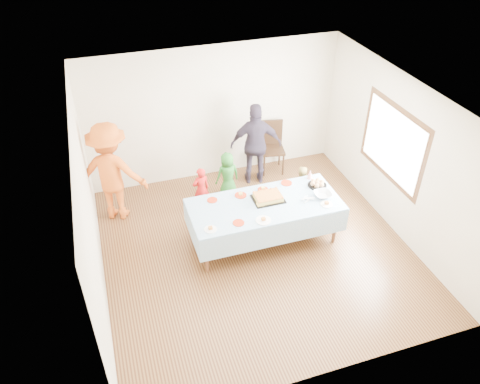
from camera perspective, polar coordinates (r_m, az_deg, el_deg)
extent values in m
plane|color=#422312|center=(7.99, 1.93, -6.87)|extent=(5.00, 5.00, 0.00)
cube|color=beige|center=(9.22, -3.17, 9.54)|extent=(5.00, 0.04, 2.70)
cube|color=beige|center=(5.46, 11.26, -13.21)|extent=(5.00, 0.04, 2.70)
cube|color=beige|center=(6.86, -17.94, -2.59)|extent=(0.04, 5.00, 2.70)
cube|color=beige|center=(8.23, 18.80, 4.11)|extent=(0.04, 5.00, 2.70)
cube|color=white|center=(6.48, 2.41, 11.00)|extent=(5.00, 5.00, 0.04)
cube|color=#472B16|center=(8.28, 18.07, 5.66)|extent=(0.03, 1.75, 1.35)
cylinder|color=brown|center=(7.38, -4.12, -7.51)|extent=(0.06, 0.06, 0.73)
cylinder|color=brown|center=(8.04, 11.55, -4.00)|extent=(0.06, 0.06, 0.73)
cylinder|color=brown|center=(8.00, -5.64, -3.57)|extent=(0.06, 0.06, 0.73)
cylinder|color=brown|center=(8.61, 9.00, -0.63)|extent=(0.06, 0.06, 0.73)
cube|color=brown|center=(7.69, 3.06, -1.62)|extent=(2.40, 1.00, 0.04)
cube|color=white|center=(7.68, 3.07, -1.47)|extent=(2.50, 1.10, 0.01)
cube|color=black|center=(7.77, 3.43, -0.85)|extent=(0.51, 0.39, 0.01)
cube|color=gold|center=(7.75, 3.44, -0.62)|extent=(0.43, 0.33, 0.06)
cube|color=#B25C29|center=(7.72, 3.45, -0.39)|extent=(0.43, 0.33, 0.01)
cylinder|color=black|center=(8.19, 9.38, 0.82)|extent=(0.33, 0.33, 0.02)
sphere|color=tan|center=(8.19, 9.96, 1.21)|extent=(0.08, 0.08, 0.08)
sphere|color=tan|center=(8.23, 9.46, 1.44)|extent=(0.08, 0.08, 0.08)
sphere|color=tan|center=(8.20, 8.91, 1.34)|extent=(0.08, 0.08, 0.08)
sphere|color=tan|center=(8.12, 8.86, 1.00)|extent=(0.08, 0.08, 0.08)
sphere|color=tan|center=(8.09, 9.37, 0.76)|extent=(0.08, 0.08, 0.08)
sphere|color=tan|center=(8.12, 9.92, 0.87)|extent=(0.08, 0.08, 0.08)
sphere|color=tan|center=(8.16, 9.41, 1.11)|extent=(0.08, 0.08, 0.08)
imported|color=silver|center=(7.93, 10.06, -0.31)|extent=(0.29, 0.29, 0.07)
cone|color=white|center=(8.32, 8.53, 2.16)|extent=(0.10, 0.10, 0.17)
cylinder|color=red|center=(7.75, -3.41, -0.99)|extent=(0.17, 0.17, 0.01)
cylinder|color=red|center=(7.84, 0.07, -0.39)|extent=(0.20, 0.20, 0.01)
cylinder|color=red|center=(7.99, 2.82, 0.31)|extent=(0.18, 0.18, 0.01)
cylinder|color=red|center=(8.18, 5.69, 1.11)|extent=(0.19, 0.19, 0.01)
cylinder|color=red|center=(7.27, -0.18, -3.78)|extent=(0.18, 0.18, 0.01)
cylinder|color=white|center=(7.16, -3.62, -4.56)|extent=(0.20, 0.20, 0.01)
cylinder|color=white|center=(7.32, 2.87, -3.47)|extent=(0.25, 0.25, 0.01)
cylinder|color=white|center=(7.77, 10.51, -1.49)|extent=(0.20, 0.20, 0.01)
cylinder|color=black|center=(9.63, 2.97, 3.16)|extent=(0.04, 0.04, 0.47)
cylinder|color=black|center=(9.70, 5.28, 3.32)|extent=(0.04, 0.04, 0.47)
cylinder|color=black|center=(9.96, 2.58, 4.38)|extent=(0.04, 0.04, 0.47)
cylinder|color=black|center=(10.03, 4.82, 4.52)|extent=(0.04, 0.04, 0.47)
cube|color=black|center=(9.69, 3.97, 5.16)|extent=(0.54, 0.54, 0.06)
cube|color=black|center=(9.72, 3.82, 7.29)|extent=(0.46, 0.13, 0.55)
imported|color=red|center=(8.59, -4.76, 0.32)|extent=(0.36, 0.27, 0.90)
imported|color=#256D24|center=(8.89, -1.53, 2.03)|extent=(0.50, 0.36, 0.96)
imported|color=#D0B761|center=(8.75, 7.35, 0.65)|extent=(0.46, 0.38, 0.85)
imported|color=#D85C1B|center=(8.45, -15.39, 2.34)|extent=(1.38, 1.10, 1.87)
imported|color=#332B3B|center=(9.15, 1.95, 5.80)|extent=(1.07, 0.64, 1.70)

